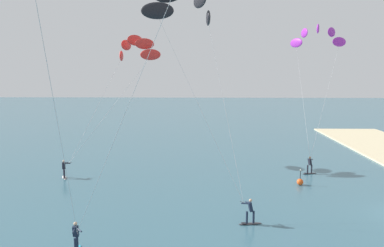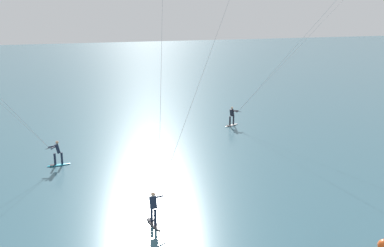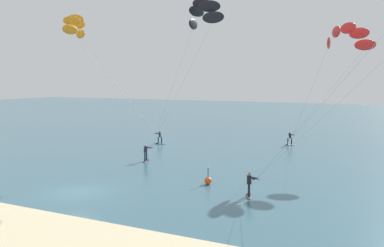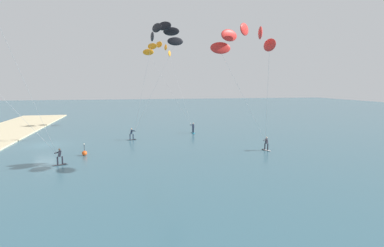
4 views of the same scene
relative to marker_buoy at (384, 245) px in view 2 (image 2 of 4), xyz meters
The scene contains 1 object.
marker_buoy is the anchor object (origin of this frame).
Camera 2 is at (-5.54, -7.84, 10.19)m, focal length 41.90 mm.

